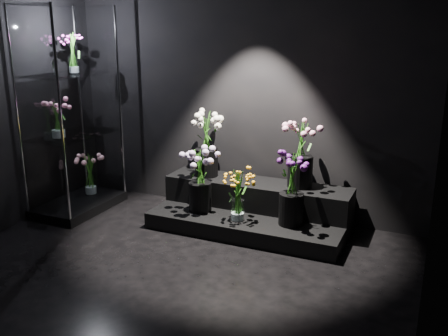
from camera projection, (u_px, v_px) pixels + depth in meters
The scene contains 13 objects.
floor at pixel (145, 291), 3.95m from camera, with size 4.00×4.00×0.00m, color black.
wall_back at pixel (242, 86), 5.31m from camera, with size 4.00×4.00×0.00m, color black.
wall_right at pixel (440, 141), 2.78m from camera, with size 4.00×4.00×0.00m, color black.
display_riser at pixel (253, 209), 5.19m from camera, with size 1.97×0.88×0.44m.
display_case at pixel (72, 112), 5.38m from camera, with size 0.61×1.01×2.23m.
bouquet_orange_bells at pixel (238, 195), 4.87m from camera, with size 0.29×0.29×0.51m.
bouquet_lilac at pixel (200, 176), 5.09m from camera, with size 0.43×0.43×0.65m.
bouquet_purple at pixel (292, 186), 4.72m from camera, with size 0.36×0.36×0.69m.
bouquet_cream_roses at pixel (206, 139), 5.33m from camera, with size 0.46×0.46×0.71m.
bouquet_pink_roses at pixel (301, 151), 4.97m from camera, with size 0.44×0.44×0.66m.
bouquet_case_pink at pixel (57, 117), 5.25m from camera, with size 0.37×0.37×0.43m.
bouquet_case_magenta at pixel (73, 53), 5.33m from camera, with size 0.27×0.27×0.41m.
bouquet_case_base_pink at pixel (90, 172), 5.83m from camera, with size 0.42×0.42×0.50m.
Camera 1 is at (2.00, -2.96, 2.03)m, focal length 40.00 mm.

